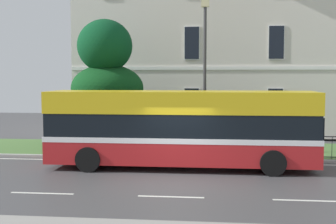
% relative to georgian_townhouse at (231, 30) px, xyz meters
% --- Properties ---
extents(ground_plane, '(60.00, 56.00, 0.18)m').
position_rel_georgian_townhouse_xyz_m(ground_plane, '(-2.37, -14.20, -6.72)').
color(ground_plane, '#424144').
extents(georgian_townhouse, '(19.25, 9.16, 13.10)m').
position_rel_georgian_townhouse_xyz_m(georgian_townhouse, '(0.00, 0.00, 0.00)').
color(georgian_townhouse, silver).
rests_on(georgian_townhouse, ground_plane).
extents(iron_verge_railing, '(16.11, 0.04, 0.97)m').
position_rel_georgian_townhouse_xyz_m(iron_verge_railing, '(0.00, -10.68, -6.08)').
color(iron_verge_railing, black).
rests_on(iron_verge_railing, ground_plane).
extents(evergreen_tree, '(4.82, 4.82, 6.43)m').
position_rel_georgian_townhouse_xyz_m(evergreen_tree, '(-6.21, -8.68, -4.30)').
color(evergreen_tree, '#423328').
rests_on(evergreen_tree, ground_plane).
extents(single_decker_bus, '(10.46, 2.60, 3.04)m').
position_rel_georgian_townhouse_xyz_m(single_decker_bus, '(-2.38, -12.56, -5.10)').
color(single_decker_bus, red).
rests_on(single_decker_bus, ground_plane).
extents(street_lamp_post, '(0.36, 0.24, 6.93)m').
position_rel_georgian_townhouse_xyz_m(street_lamp_post, '(-1.51, -9.94, -2.62)').
color(street_lamp_post, '#333338').
rests_on(street_lamp_post, ground_plane).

